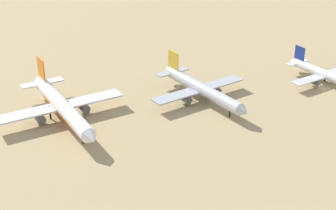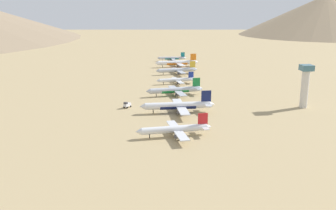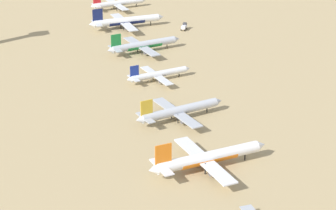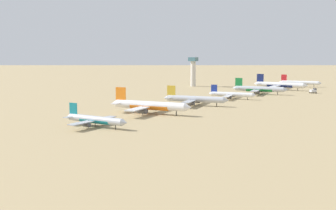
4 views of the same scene
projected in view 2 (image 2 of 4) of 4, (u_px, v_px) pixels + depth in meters
ground_plane at (173, 83)px, 313.53m from camera, size 1800.00×1800.00×0.00m
parked_jet_0 at (172, 58)px, 438.20m from camera, size 34.23×27.74×9.89m
parked_jet_1 at (177, 63)px, 394.95m from camera, size 46.98×38.27×13.54m
parked_jet_2 at (177, 70)px, 353.43m from camera, size 40.99×33.55×11.87m
parked_jet_3 at (177, 80)px, 310.43m from camera, size 33.57×27.42×9.70m
parked_jet_4 at (176, 90)px, 269.77m from camera, size 42.45×34.69×12.26m
parked_jet_5 at (178, 106)px, 226.65m from camera, size 46.00×37.30×13.28m
parked_jet_6 at (175, 129)px, 185.76m from camera, size 38.60×31.48×11.13m
service_truck at (127, 105)px, 238.20m from camera, size 5.12×5.64×3.90m
control_tower at (305, 84)px, 235.64m from camera, size 7.20×7.20×27.30m
desert_hill_2 at (325, 15)px, 806.00m from camera, size 361.79×361.79×84.71m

